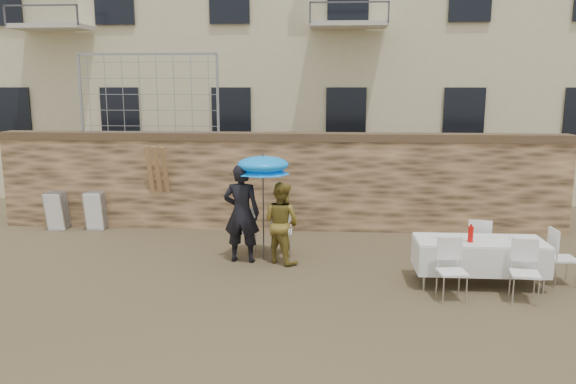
# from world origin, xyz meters

# --- Properties ---
(ground) EXTENTS (80.00, 80.00, 0.00)m
(ground) POSITION_xyz_m (0.00, 0.00, 0.00)
(ground) COLOR brown
(ground) RESTS_ON ground
(stone_wall) EXTENTS (13.00, 0.50, 2.20)m
(stone_wall) POSITION_xyz_m (0.00, 5.00, 1.10)
(stone_wall) COLOR olive
(stone_wall) RESTS_ON ground
(chain_link_fence) EXTENTS (3.20, 0.06, 1.80)m
(chain_link_fence) POSITION_xyz_m (-3.00, 5.00, 3.10)
(chain_link_fence) COLOR gray
(chain_link_fence) RESTS_ON stone_wall
(man_suit) EXTENTS (0.72, 0.50, 1.88)m
(man_suit) POSITION_xyz_m (-0.49, 2.42, 0.94)
(man_suit) COLOR black
(man_suit) RESTS_ON ground
(woman_dress) EXTENTS (0.95, 0.91, 1.54)m
(woman_dress) POSITION_xyz_m (0.26, 2.42, 0.77)
(woman_dress) COLOR #AA8E33
(woman_dress) RESTS_ON ground
(umbrella) EXTENTS (1.01, 1.01, 1.90)m
(umbrella) POSITION_xyz_m (-0.09, 2.52, 1.79)
(umbrella) COLOR #3F3F44
(umbrella) RESTS_ON ground
(couple_chair_left) EXTENTS (0.55, 0.55, 0.96)m
(couple_chair_left) POSITION_xyz_m (-0.49, 2.97, 0.48)
(couple_chair_left) COLOR white
(couple_chair_left) RESTS_ON ground
(couple_chair_right) EXTENTS (0.50, 0.50, 0.96)m
(couple_chair_right) POSITION_xyz_m (0.21, 2.97, 0.48)
(couple_chair_right) COLOR white
(couple_chair_right) RESTS_ON ground
(banquet_table) EXTENTS (2.10, 0.85, 0.78)m
(banquet_table) POSITION_xyz_m (3.66, 1.46, 0.73)
(banquet_table) COLOR silver
(banquet_table) RESTS_ON ground
(soda_bottle) EXTENTS (0.09, 0.09, 0.26)m
(soda_bottle) POSITION_xyz_m (3.46, 1.31, 0.91)
(soda_bottle) COLOR red
(soda_bottle) RESTS_ON banquet_table
(table_chair_front_left) EXTENTS (0.53, 0.53, 0.96)m
(table_chair_front_left) POSITION_xyz_m (3.06, 0.71, 0.48)
(table_chair_front_left) COLOR white
(table_chair_front_left) RESTS_ON ground
(table_chair_front_right) EXTENTS (0.55, 0.55, 0.96)m
(table_chair_front_right) POSITION_xyz_m (4.16, 0.71, 0.48)
(table_chair_front_right) COLOR white
(table_chair_front_right) RESTS_ON ground
(table_chair_back) EXTENTS (0.58, 0.58, 0.96)m
(table_chair_back) POSITION_xyz_m (3.86, 2.26, 0.48)
(table_chair_back) COLOR white
(table_chair_back) RESTS_ON ground
(table_chair_side) EXTENTS (0.50, 0.50, 0.96)m
(table_chair_side) POSITION_xyz_m (5.06, 1.56, 0.48)
(table_chair_side) COLOR white
(table_chair_side) RESTS_ON ground
(chair_stack_left) EXTENTS (0.46, 0.47, 0.92)m
(chair_stack_left) POSITION_xyz_m (-5.12, 4.65, 0.46)
(chair_stack_left) COLOR white
(chair_stack_left) RESTS_ON ground
(chair_stack_right) EXTENTS (0.46, 0.40, 0.92)m
(chair_stack_right) POSITION_xyz_m (-4.22, 4.65, 0.46)
(chair_stack_right) COLOR white
(chair_stack_right) RESTS_ON ground
(wood_planks) EXTENTS (0.70, 0.20, 2.00)m
(wood_planks) POSITION_xyz_m (-2.62, 4.72, 1.00)
(wood_planks) COLOR #A37749
(wood_planks) RESTS_ON ground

